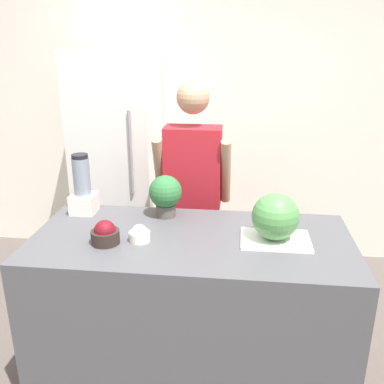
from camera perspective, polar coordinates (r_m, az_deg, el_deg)
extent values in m
cube|color=white|center=(3.93, 2.90, 9.83)|extent=(8.00, 0.06, 2.60)
cube|color=#4C4C51|center=(2.60, -0.11, -15.42)|extent=(1.77, 0.83, 0.94)
cube|color=white|center=(3.78, -9.73, 3.72)|extent=(0.67, 0.64, 1.89)
cylinder|color=gray|center=(3.37, -8.17, 5.18)|extent=(0.02, 0.02, 0.66)
cube|color=gray|center=(3.28, 0.12, -8.63)|extent=(0.30, 0.18, 0.82)
cube|color=#B21E28|center=(3.01, 0.13, 3.23)|extent=(0.39, 0.22, 0.58)
sphere|color=tan|center=(2.91, 0.14, 12.50)|extent=(0.22, 0.22, 0.22)
cylinder|color=tan|center=(3.01, -4.35, 2.97)|extent=(0.07, 0.24, 0.49)
cylinder|color=tan|center=(2.96, 4.51, 2.67)|extent=(0.07, 0.24, 0.49)
cube|color=white|center=(2.36, 11.05, -6.28)|extent=(0.37, 0.27, 0.01)
sphere|color=#4C8C47|center=(2.31, 11.07, -3.24)|extent=(0.25, 0.25, 0.25)
cylinder|color=#2D231E|center=(2.33, -11.48, -5.88)|extent=(0.15, 0.15, 0.07)
sphere|color=maroon|center=(2.32, -11.54, -5.07)|extent=(0.12, 0.12, 0.12)
cylinder|color=white|center=(2.33, -7.00, -5.90)|extent=(0.11, 0.11, 0.05)
sphere|color=white|center=(2.32, -7.02, -5.31)|extent=(0.08, 0.08, 0.08)
cube|color=silver|center=(2.76, -14.21, -1.50)|extent=(0.15, 0.15, 0.12)
cylinder|color=gray|center=(2.70, -14.52, 2.00)|extent=(0.10, 0.10, 0.23)
cylinder|color=black|center=(2.67, -14.75, 4.63)|extent=(0.10, 0.10, 0.02)
cylinder|color=#514C47|center=(2.63, -3.52, -2.45)|extent=(0.12, 0.12, 0.07)
sphere|color=#2D6B38|center=(2.59, -3.57, 0.06)|extent=(0.20, 0.20, 0.20)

